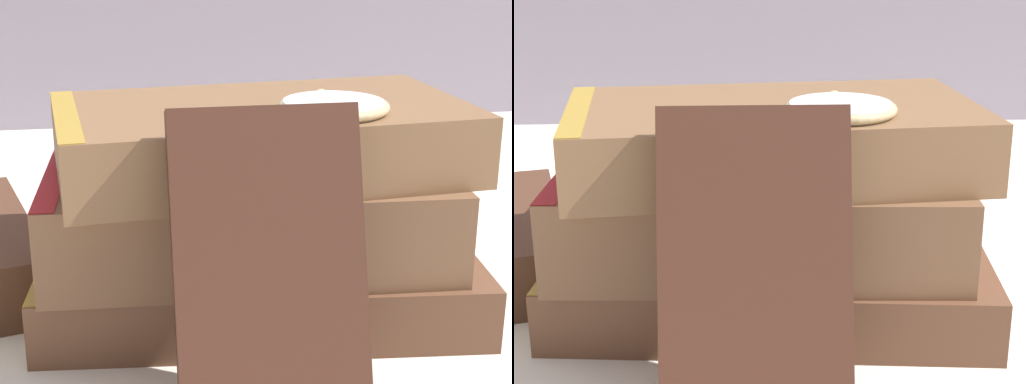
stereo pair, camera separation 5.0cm
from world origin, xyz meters
The scene contains 6 objects.
ground_plane centered at (0.00, 0.00, 0.00)m, with size 3.00×3.00×0.00m, color silver.
book_flat_bottom centered at (0.02, 0.05, 0.02)m, with size 0.25×0.16×0.04m.
book_flat_middle centered at (0.01, 0.04, 0.06)m, with size 0.22×0.14×0.05m.
book_flat_top centered at (0.02, 0.03, 0.10)m, with size 0.23×0.14×0.04m.
book_leaning_front centered at (0.01, -0.06, 0.06)m, with size 0.09×0.06×0.14m.
pocket_watch centered at (0.05, 0.01, 0.12)m, with size 0.06×0.06×0.01m.
Camera 1 is at (-0.05, -0.40, 0.22)m, focal length 60.00 mm.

